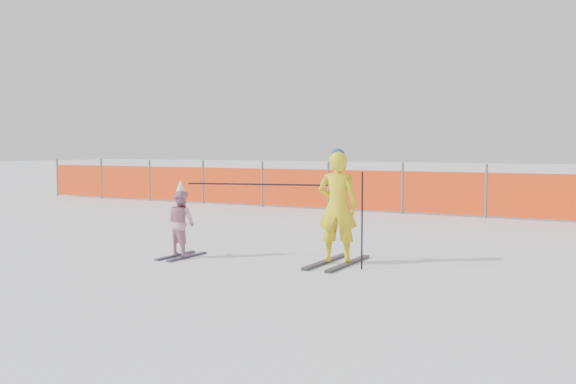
% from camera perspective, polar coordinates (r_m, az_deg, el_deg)
% --- Properties ---
extents(ground, '(120.00, 120.00, 0.00)m').
position_cam_1_polar(ground, '(8.71, -1.59, -6.78)').
color(ground, white).
rests_on(ground, ground).
extents(adult, '(0.63, 1.37, 1.61)m').
position_cam_1_polar(adult, '(8.94, 4.42, -1.33)').
color(adult, black).
rests_on(adult, ground).
extents(child, '(0.54, 0.87, 1.15)m').
position_cam_1_polar(child, '(9.62, -9.49, -2.64)').
color(child, black).
rests_on(child, ground).
extents(ski_poles, '(2.60, 0.57, 1.30)m').
position_cam_1_polar(ski_poles, '(8.92, 0.66, -0.51)').
color(ski_poles, black).
rests_on(ski_poles, ground).
extents(safety_fence, '(17.84, 0.06, 1.25)m').
position_cam_1_polar(safety_fence, '(17.20, 0.07, 0.42)').
color(safety_fence, '#595960').
rests_on(safety_fence, ground).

